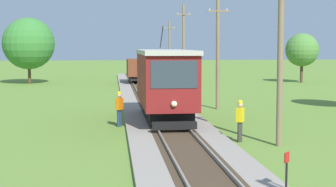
{
  "coord_description": "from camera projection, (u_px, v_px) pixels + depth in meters",
  "views": [
    {
      "loc": [
        -2.71,
        -8.6,
        4.05
      ],
      "look_at": [
        0.18,
        17.25,
        1.53
      ],
      "focal_mm": 53.01,
      "sensor_mm": 36.0,
      "label": 1
    }
  ],
  "objects": [
    {
      "name": "utility_pole_near_tram",
      "position": [
        281.0,
        41.0,
        19.68
      ],
      "size": [
        1.4,
        0.34,
        8.26
      ],
      "color": "#7A664C",
      "rests_on": "ground"
    },
    {
      "name": "track_worker",
      "position": [
        240.0,
        119.0,
        20.8
      ],
      "size": [
        0.41,
        0.45,
        1.78
      ],
      "rotation": [
        0.0,
        0.0,
        2.53
      ],
      "color": "#38332D",
      "rests_on": "ground"
    },
    {
      "name": "utility_pole_mid",
      "position": [
        218.0,
        52.0,
        31.46
      ],
      "size": [
        1.4,
        0.42,
        7.07
      ],
      "color": "#7A664C",
      "rests_on": "ground"
    },
    {
      "name": "tree_right_far",
      "position": [
        302.0,
        50.0,
        54.13
      ],
      "size": [
        3.62,
        3.62,
        5.4
      ],
      "color": "#4C3823",
      "rests_on": "ground"
    },
    {
      "name": "trackside_signal_marker",
      "position": [
        287.0,
        171.0,
        13.42
      ],
      "size": [
        0.21,
        0.21,
        1.18
      ],
      "color": "black",
      "rests_on": "ground"
    },
    {
      "name": "utility_pole_far",
      "position": [
        184.0,
        46.0,
        46.59
      ],
      "size": [
        1.4,
        0.62,
        7.91
      ],
      "color": "#7A664C",
      "rests_on": "ground"
    },
    {
      "name": "freight_car",
      "position": [
        139.0,
        69.0,
        52.05
      ],
      "size": [
        2.4,
        5.2,
        2.31
      ],
      "color": "brown",
      "rests_on": "rail_right"
    },
    {
      "name": "second_worker",
      "position": [
        119.0,
        107.0,
        24.75
      ],
      "size": [
        0.42,
        0.45,
        1.78
      ],
      "rotation": [
        0.0,
        0.0,
        2.53
      ],
      "color": "navy",
      "rests_on": "ground"
    },
    {
      "name": "tree_right_near",
      "position": [
        29.0,
        44.0,
        52.27
      ],
      "size": [
        5.46,
        5.46,
        7.0
      ],
      "color": "#4C3823",
      "rests_on": "ground"
    },
    {
      "name": "utility_pole_distant",
      "position": [
        169.0,
        50.0,
        58.16
      ],
      "size": [
        1.4,
        0.52,
        6.93
      ],
      "color": "#7A664C",
      "rests_on": "ground"
    },
    {
      "name": "red_tram",
      "position": [
        165.0,
        81.0,
        26.06
      ],
      "size": [
        2.6,
        8.54,
        4.79
      ],
      "color": "maroon",
      "rests_on": "rail_right"
    }
  ]
}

